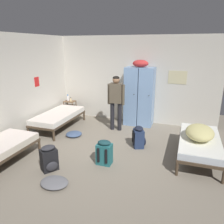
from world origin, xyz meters
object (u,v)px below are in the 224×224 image
Objects in this scene: shelf_unit at (70,107)px; bed_right at (199,142)px; person_traveler at (116,98)px; backpack_teal at (105,153)px; clothes_pile_grey at (54,183)px; lotion_bottle at (71,100)px; backpack_navy at (139,137)px; backpack_black at (49,159)px; bedding_heap at (200,132)px; bed_left_rear at (58,116)px; clothes_pile_denim at (74,134)px; water_bottle at (68,98)px; locker_bank at (139,95)px.

shelf_unit is 4.67m from bed_right.
bed_right is 2.63m from person_traveler.
clothes_pile_grey is (-0.59, -1.05, -0.20)m from backpack_teal.
lotion_bottle is 3.29m from backpack_navy.
person_traveler is 2.78m from backpack_black.
bedding_heap is 1.56× the size of backpack_navy.
bed_left_rear is at bearing 171.19° from bedding_heap.
lotion_bottle is 0.33× the size of clothes_pile_denim.
backpack_black is (-2.90, -1.55, -0.38)m from bedding_heap.
water_bottle is at bearing 165.96° from shelf_unit.
clothes_pile_grey is at bearing -64.41° from shelf_unit.
backpack_navy is (2.91, -1.65, -0.09)m from shelf_unit.
locker_bank is 2.62m from bed_left_rear.
shelf_unit is 4.67m from bedding_heap.
bed_left_rear is 3.05m from clothes_pile_grey.
shelf_unit is 0.67× the size of bedding_heap.
water_bottle is at bearing 150.89° from backpack_navy.
clothes_pile_denim is at bearing 177.13° from bed_right.
bed_left_rear is 4.13m from bed_right.
person_traveler is at bearing -19.60° from water_bottle.
backpack_teal is at bearing -154.24° from bedding_heap.
bedding_heap is (4.06, -0.63, 0.26)m from bed_left_rear.
lotion_bottle reaches higher than backpack_black.
bedding_heap is at bearing -24.61° from person_traveler.
backpack_black is 1.19× the size of clothes_pile_denim.
bed_left_rear is 4.12× the size of clothes_pile_denim.
shelf_unit is at bearing 160.19° from person_traveler.
person_traveler is 2.99× the size of backpack_teal.
water_bottle is at bearing 124.23° from clothes_pile_denim.
bed_left_rear is (-2.28, -1.14, -0.59)m from locker_bank.
bedding_heap is 1.45m from backpack_navy.
bedding_heap is at bearing -5.42° from backpack_navy.
backpack_black is (-2.92, -1.59, -0.12)m from bed_right.
person_traveler is at bearing 101.40° from backpack_teal.
bedding_heap is (1.78, -1.77, -0.33)m from locker_bank.
clothes_pile_grey is (0.79, -2.18, 0.00)m from clothes_pile_denim.
backpack_teal is 1.02× the size of clothes_pile_grey.
clothes_pile_denim is (0.75, -0.42, -0.33)m from bed_left_rear.
shelf_unit is 2.21m from person_traveler.
lotion_bottle reaches higher than backpack_teal.
lotion_bottle is at bearing 158.26° from bed_right.
water_bottle is 0.41× the size of backpack_navy.
bed_left_rear is 4.12m from bedding_heap.
water_bottle is (-2.07, 0.74, -0.32)m from person_traveler.
locker_bank is 1.83m from backpack_navy.
backpack_navy is at bearing 62.07° from clothes_pile_grey.
lotion_bottle is 3.57m from backpack_black.
locker_bank is at bearing 52.58° from person_traveler.
clothes_pile_denim is (-0.98, -0.86, -0.94)m from person_traveler.
backpack_navy is at bearing -10.57° from bed_left_rear.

